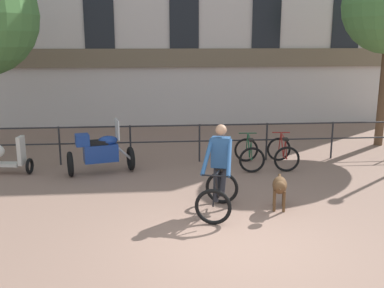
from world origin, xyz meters
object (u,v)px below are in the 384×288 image
(parked_scooter, at_px, (3,156))
(dog, at_px, (280,186))
(parked_motorcycle, at_px, (100,152))
(parked_bicycle_near_lamp, at_px, (249,154))
(cyclist_with_bike, at_px, (219,174))
(parked_bicycle_mid_left, at_px, (283,153))

(parked_scooter, bearing_deg, dog, -108.64)
(parked_motorcycle, bearing_deg, parked_scooter, 70.57)
(dog, distance_m, parked_bicycle_near_lamp, 3.08)
(dog, bearing_deg, parked_motorcycle, 157.77)
(cyclist_with_bike, relative_size, parked_bicycle_near_lamp, 1.47)
(dog, bearing_deg, parked_bicycle_near_lamp, 103.66)
(cyclist_with_bike, height_order, dog, cyclist_with_bike)
(parked_bicycle_near_lamp, bearing_deg, cyclist_with_bike, 71.40)
(dog, height_order, parked_bicycle_mid_left, parked_bicycle_mid_left)
(dog, bearing_deg, cyclist_with_bike, -167.96)
(parked_motorcycle, bearing_deg, parked_bicycle_near_lamp, -101.43)
(cyclist_with_bike, relative_size, dog, 1.87)
(parked_motorcycle, xyz_separation_m, parked_scooter, (-2.41, 0.20, -0.10))
(parked_motorcycle, distance_m, parked_bicycle_mid_left, 4.75)
(dog, distance_m, parked_motorcycle, 4.73)
(parked_bicycle_near_lamp, height_order, parked_bicycle_mid_left, same)
(cyclist_with_bike, distance_m, parked_bicycle_near_lamp, 3.29)
(parked_bicycle_mid_left, bearing_deg, parked_motorcycle, 7.72)
(cyclist_with_bike, xyz_separation_m, parked_bicycle_near_lamp, (1.26, 3.01, -0.41))
(parked_bicycle_near_lamp, xyz_separation_m, parked_scooter, (-6.24, -0.03, 0.10))
(dog, height_order, parked_bicycle_near_lamp, parked_bicycle_near_lamp)
(cyclist_with_bike, relative_size, parked_motorcycle, 0.98)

